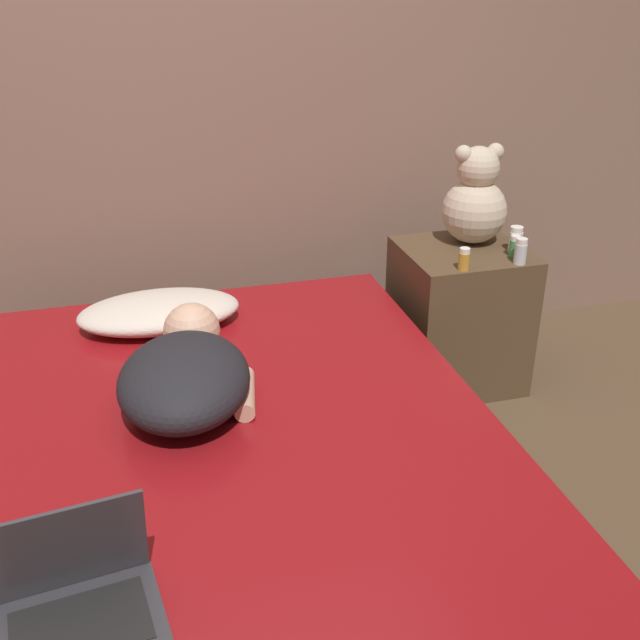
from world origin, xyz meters
TOP-DOWN VIEW (x-y plane):
  - ground_plane at (0.00, 0.00)m, footprint 12.00×12.00m
  - wall_back at (0.00, 1.28)m, footprint 8.00×0.06m
  - bed at (0.00, 0.00)m, footprint 1.67×2.00m
  - nightstand at (1.14, 0.76)m, footprint 0.48×0.46m
  - pillow at (-0.07, 0.72)m, footprint 0.58×0.33m
  - person_lying at (-0.03, 0.18)m, footprint 0.47×0.70m
  - laptop at (-0.34, -0.60)m, footprint 0.35×0.29m
  - teddy_bear at (1.20, 0.84)m, footprint 0.26×0.26m
  - bottle_white at (1.32, 0.69)m, footprint 0.05×0.05m
  - bottle_amber at (1.04, 0.57)m, footprint 0.04×0.04m
  - bottle_green at (1.29, 0.64)m, footprint 0.04×0.04m
  - bottle_clear at (1.27, 0.57)m, footprint 0.05×0.05m

SIDE VIEW (x-z plane):
  - ground_plane at x=0.00m, z-range 0.00..0.00m
  - bed at x=0.00m, z-range 0.00..0.43m
  - nightstand at x=1.14m, z-range 0.00..0.59m
  - pillow at x=-0.07m, z-range 0.43..0.54m
  - laptop at x=-0.34m, z-range 0.36..0.62m
  - person_lying at x=-0.03m, z-range 0.43..0.63m
  - bottle_green at x=1.29m, z-range 0.59..0.67m
  - bottle_amber at x=1.04m, z-range 0.59..0.67m
  - bottle_clear at x=1.27m, z-range 0.59..0.69m
  - bottle_white at x=1.32m, z-range 0.59..0.69m
  - teddy_bear at x=1.20m, z-range 0.56..0.96m
  - wall_back at x=0.00m, z-range 0.00..2.60m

